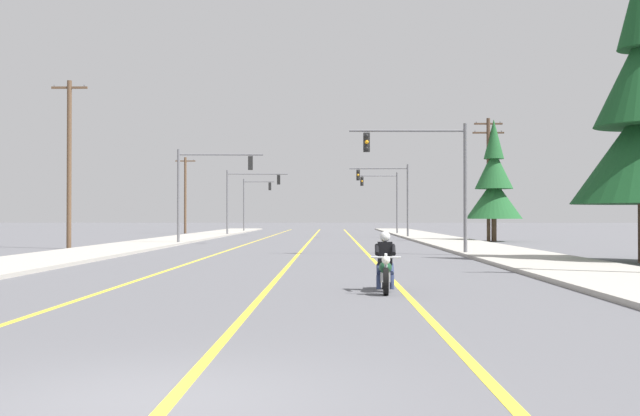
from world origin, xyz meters
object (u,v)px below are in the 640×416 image
(traffic_signal_mid_right, at_px, (391,189))
(conifer_tree_right_verge_far, at_px, (494,185))
(traffic_signal_near_left, at_px, (204,181))
(utility_pole_left_far, at_px, (185,193))
(utility_pole_right_far, at_px, (488,175))
(traffic_signal_far_left, at_px, (252,197))
(utility_pole_left_near, at_px, (69,161))
(traffic_signal_near_right, at_px, (431,167))
(traffic_signal_far_right, at_px, (385,194))
(motorcycle_with_rider, at_px, (385,267))
(traffic_signal_mid_left, at_px, (245,192))

(traffic_signal_mid_right, distance_m, conifer_tree_right_verge_far, 11.05)
(traffic_signal_near_left, xyz_separation_m, utility_pole_left_far, (-7.14, 30.18, 0.10))
(traffic_signal_near_left, xyz_separation_m, utility_pole_right_far, (19.70, 5.57, 0.68))
(traffic_signal_far_left, relative_size, utility_pole_left_near, 0.65)
(traffic_signal_near_right, xyz_separation_m, utility_pole_right_far, (6.67, 18.92, 0.68))
(traffic_signal_near_right, bearing_deg, traffic_signal_near_left, 134.29)
(traffic_signal_far_left, height_order, conifer_tree_right_verge_far, conifer_tree_right_verge_far)
(utility_pole_left_far, bearing_deg, traffic_signal_far_right, -11.97)
(traffic_signal_far_right, bearing_deg, motorcycle_with_rider, -94.15)
(traffic_signal_far_right, xyz_separation_m, utility_pole_right_far, (5.98, -20.20, 0.77))
(traffic_signal_far_right, relative_size, utility_pole_right_far, 0.70)
(traffic_signal_near_right, height_order, conifer_tree_right_verge_far, conifer_tree_right_verge_far)
(motorcycle_with_rider, distance_m, traffic_signal_far_right, 56.34)
(utility_pole_right_far, bearing_deg, traffic_signal_near_right, -109.42)
(traffic_signal_far_right, height_order, conifer_tree_right_verge_far, conifer_tree_right_verge_far)
(traffic_signal_far_right, distance_m, utility_pole_left_near, 38.27)
(traffic_signal_near_left, bearing_deg, traffic_signal_far_right, 61.97)
(traffic_signal_far_left, bearing_deg, conifer_tree_right_verge_far, -57.34)
(motorcycle_with_rider, distance_m, utility_pole_left_near, 28.84)
(traffic_signal_near_right, distance_m, utility_pole_left_near, 20.55)
(utility_pole_left_far, height_order, conifer_tree_right_verge_far, conifer_tree_right_verge_far)
(traffic_signal_near_left, bearing_deg, utility_pole_left_near, -133.50)
(traffic_signal_near_right, relative_size, traffic_signal_near_left, 1.00)
(traffic_signal_near_right, relative_size, traffic_signal_mid_right, 1.00)
(traffic_signal_near_right, distance_m, traffic_signal_near_left, 18.66)
(traffic_signal_near_left, distance_m, utility_pole_left_near, 9.36)
(traffic_signal_near_right, bearing_deg, traffic_signal_far_right, 89.00)
(traffic_signal_mid_right, distance_m, traffic_signal_far_left, 27.84)
(traffic_signal_mid_left, relative_size, utility_pole_right_far, 0.70)
(traffic_signal_mid_left, distance_m, utility_pole_right_far, 25.70)
(traffic_signal_mid_right, xyz_separation_m, utility_pole_left_near, (-19.76, -21.07, 0.83))
(traffic_signal_mid_right, xyz_separation_m, traffic_signal_mid_left, (-13.19, 7.93, 0.05))
(traffic_signal_near_left, bearing_deg, traffic_signal_far_left, 91.29)
(traffic_signal_mid_left, bearing_deg, traffic_signal_near_right, -70.10)
(traffic_signal_mid_right, bearing_deg, traffic_signal_far_right, 88.13)
(traffic_signal_far_right, xyz_separation_m, conifer_tree_right_verge_far, (6.38, -20.21, 0.00))
(traffic_signal_far_right, bearing_deg, utility_pole_left_near, -121.76)
(motorcycle_with_rider, height_order, traffic_signal_near_left, traffic_signal_near_left)
(traffic_signal_far_right, xyz_separation_m, utility_pole_left_near, (-20.14, -32.53, 0.88))
(conifer_tree_right_verge_far, bearing_deg, traffic_signal_near_right, -110.48)
(traffic_signal_near_left, distance_m, conifer_tree_right_verge_far, 20.84)
(traffic_signal_near_left, height_order, utility_pole_left_far, utility_pole_left_far)
(traffic_signal_near_left, xyz_separation_m, utility_pole_left_near, (-6.42, -6.77, 0.79))
(traffic_signal_near_right, xyz_separation_m, traffic_signal_mid_left, (-12.88, 35.59, 0.01))
(traffic_signal_near_right, xyz_separation_m, utility_pole_left_far, (-20.17, 43.54, 0.10))
(utility_pole_left_near, height_order, utility_pole_left_far, utility_pole_left_near)
(traffic_signal_near_right, height_order, traffic_signal_far_left, same)
(traffic_signal_near_left, height_order, conifer_tree_right_verge_far, conifer_tree_right_verge_far)
(utility_pole_left_far, bearing_deg, utility_pole_left_near, -88.88)
(motorcycle_with_rider, xyz_separation_m, traffic_signal_mid_right, (3.70, 44.62, 3.52))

